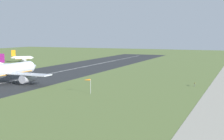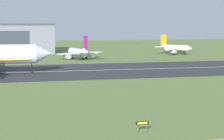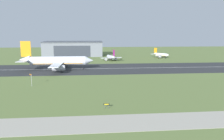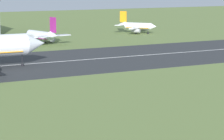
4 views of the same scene
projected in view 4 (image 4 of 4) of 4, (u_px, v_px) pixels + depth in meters
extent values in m
plane|color=olive|center=(181.00, 103.00, 97.26)|extent=(601.21, 601.21, 0.00)
cube|color=#2B2D30|center=(61.00, 62.00, 147.41)|extent=(361.21, 45.49, 0.06)
cube|color=silver|center=(61.00, 61.00, 147.40)|extent=(325.09, 0.70, 0.01)
cone|color=silver|center=(35.00, 43.00, 140.80)|extent=(5.15, 5.71, 5.69)
cube|color=black|center=(25.00, 40.00, 139.34)|extent=(1.13, 4.84, 0.44)
cylinder|color=black|center=(22.00, 60.00, 139.81)|extent=(0.24, 0.24, 2.91)
cylinder|color=black|center=(22.00, 65.00, 140.02)|extent=(0.84, 0.84, 0.44)
cylinder|color=white|center=(138.00, 26.00, 226.27)|extent=(9.41, 10.52, 2.77)
cone|color=white|center=(154.00, 26.00, 223.65)|extent=(3.72, 3.69, 2.77)
cone|color=white|center=(122.00, 24.00, 228.97)|extent=(4.04, 4.15, 2.49)
cube|color=black|center=(151.00, 25.00, 224.07)|extent=(2.51, 2.35, 0.44)
cube|color=orange|center=(138.00, 28.00, 226.40)|extent=(8.57, 9.56, 0.20)
cube|color=white|center=(134.00, 28.00, 221.41)|extent=(7.38, 6.63, 0.40)
cylinder|color=#A8A8B2|center=(136.00, 31.00, 222.02)|extent=(3.62, 3.87, 1.72)
cube|color=white|center=(143.00, 26.00, 231.12)|extent=(7.38, 6.63, 0.40)
cylinder|color=#A8A8B2|center=(143.00, 29.00, 230.57)|extent=(3.62, 3.87, 1.72)
cube|color=orange|center=(123.00, 17.00, 228.24)|extent=(2.14, 2.50, 4.71)
cube|color=white|center=(119.00, 25.00, 225.76)|extent=(4.95, 4.74, 0.24)
cube|color=white|center=(125.00, 24.00, 232.14)|extent=(4.95, 4.74, 0.24)
cylinder|color=black|center=(148.00, 32.00, 224.95)|extent=(0.24, 0.24, 1.84)
cylinder|color=black|center=(148.00, 33.00, 225.07)|extent=(0.84, 0.84, 0.44)
cylinder|color=black|center=(136.00, 32.00, 225.24)|extent=(0.24, 0.24, 1.84)
cylinder|color=black|center=(136.00, 33.00, 225.36)|extent=(0.84, 0.84, 0.44)
cylinder|color=black|center=(139.00, 31.00, 228.27)|extent=(0.24, 0.24, 1.84)
cylinder|color=black|center=(139.00, 33.00, 228.39)|extent=(0.84, 0.84, 0.44)
cylinder|color=silver|center=(40.00, 35.00, 189.43)|extent=(6.21, 13.82, 3.14)
cone|color=silver|center=(28.00, 34.00, 195.47)|extent=(3.72, 3.48, 3.14)
cone|color=silver|center=(54.00, 36.00, 182.96)|extent=(3.63, 4.33, 2.83)
cube|color=black|center=(30.00, 32.00, 194.21)|extent=(2.85, 1.70, 0.44)
cube|color=#991E7A|center=(40.00, 38.00, 189.58)|extent=(5.74, 12.47, 0.20)
cube|color=silver|center=(52.00, 36.00, 193.07)|extent=(7.52, 4.02, 0.40)
cylinder|color=#A8A8B2|center=(50.00, 39.00, 193.26)|extent=(2.85, 4.43, 1.95)
cube|color=silver|center=(28.00, 38.00, 186.37)|extent=(7.52, 4.02, 0.40)
cylinder|color=#A8A8B2|center=(28.00, 41.00, 187.31)|extent=(2.85, 4.43, 1.95)
cube|color=#991E7A|center=(53.00, 25.00, 182.77)|extent=(1.07, 3.39, 5.34)
cube|color=silver|center=(63.00, 35.00, 185.68)|extent=(5.37, 4.03, 0.24)
cube|color=silver|center=(44.00, 37.00, 180.51)|extent=(5.37, 4.03, 0.24)
cylinder|color=black|center=(32.00, 40.00, 193.91)|extent=(0.24, 0.24, 1.41)
cylinder|color=black|center=(32.00, 42.00, 193.99)|extent=(0.84, 0.84, 0.44)
cylinder|color=black|center=(45.00, 41.00, 190.86)|extent=(0.24, 0.24, 1.41)
cylinder|color=black|center=(45.00, 43.00, 190.94)|extent=(0.84, 0.84, 0.44)
cylinder|color=black|center=(36.00, 42.00, 188.41)|extent=(0.24, 0.24, 1.41)
cylinder|color=black|center=(36.00, 43.00, 188.49)|extent=(0.84, 0.84, 0.44)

